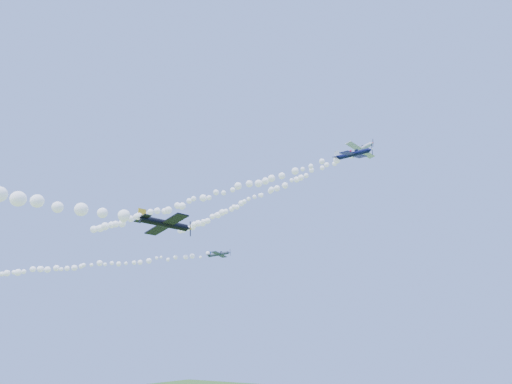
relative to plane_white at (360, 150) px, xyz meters
The scene contains 7 objects.
plane_white is the anchor object (origin of this frame).
smoke_trail_white 40.10m from the plane_white, 158.53° to the left, with size 71.19×29.44×2.79m, color white, non-canonical shape.
plane_navy 6.53m from the plane_white, 84.56° to the right, with size 7.47×7.74×2.52m.
smoke_trail_navy 43.74m from the plane_white, behind, with size 83.87×11.68×2.92m, color white, non-canonical shape.
plane_grey 42.41m from the plane_white, 169.64° to the left, with size 6.12×6.49×1.66m.
smoke_trail_grey 77.37m from the plane_white, behind, with size 70.02×17.24×2.86m, color white, non-canonical shape.
plane_black 42.37m from the plane_white, 115.14° to the right, with size 8.60×8.13×2.55m.
Camera 1 is at (46.59, -70.01, 21.07)m, focal length 30.00 mm.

